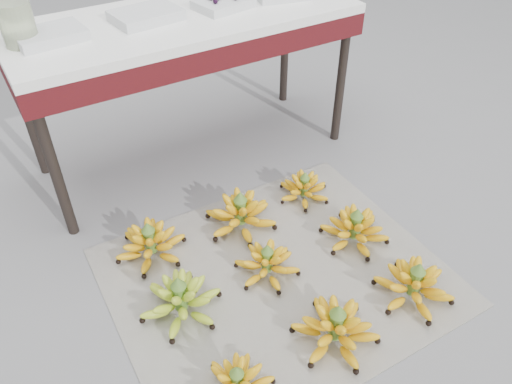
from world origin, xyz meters
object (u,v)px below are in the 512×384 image
bunch_mid_center (267,263)px  tray_right (223,3)px  tray_far_left (50,35)px  newspaper_mat (277,277)px  tray_left (146,15)px  bunch_front_center (336,328)px  bunch_back_center (241,214)px  glass_jar (17,24)px  bunch_mid_right (355,229)px  bunch_back_left (151,244)px  bunch_front_right (414,285)px  bunch_mid_left (181,300)px  bunch_front_left (237,384)px  bunch_back_right (304,189)px  vendor_table (186,33)px

bunch_mid_center → tray_right: 1.16m
tray_far_left → newspaper_mat: bearing=-63.9°
tray_left → bunch_front_center: bearing=-86.6°
bunch_back_center → glass_jar: bearing=121.0°
bunch_mid_right → bunch_back_left: 0.85m
bunch_front_right → bunch_mid_left: size_ratio=1.06×
bunch_mid_center → bunch_mid_right: 0.41m
bunch_front_center → bunch_mid_left: (-0.40, 0.39, -0.00)m
tray_right → bunch_front_left: bearing=-117.7°
bunch_mid_right → tray_far_left: size_ratio=1.13×
bunch_back_center → newspaper_mat: bearing=-106.3°
newspaper_mat → bunch_mid_left: size_ratio=3.60×
newspaper_mat → bunch_back_right: bearing=42.9°
bunch_back_right → tray_far_left: tray_far_left is taller
bunch_front_center → bunch_mid_center: size_ratio=1.00×
bunch_back_right → glass_jar: bearing=156.9°
bunch_front_left → bunch_back_center: size_ratio=0.83×
bunch_back_center → tray_left: bearing=85.8°
bunch_front_left → glass_jar: glass_jar is taller
tray_right → glass_jar: size_ratio=1.68×
bunch_front_center → tray_right: bearing=74.8°
bunch_front_right → glass_jar: (-0.94, 1.30, 0.75)m
vendor_table → glass_jar: size_ratio=9.54×
bunch_front_right → bunch_mid_left: (-0.77, 0.39, 0.00)m
tray_right → bunch_back_right: bearing=-81.1°
bunch_back_left → vendor_table: bearing=67.2°
bunch_front_right → tray_left: tray_left is taller
bunch_mid_right → vendor_table: vendor_table is taller
bunch_mid_center → tray_far_left: bearing=99.4°
bunch_front_left → bunch_front_right: (0.76, -0.00, 0.01)m
bunch_front_left → bunch_back_right: (0.75, 0.69, 0.00)m
bunch_front_right → tray_far_left: 1.68m
tray_far_left → tray_left: tray_left is taller
bunch_front_center → vendor_table: vendor_table is taller
vendor_table → tray_far_left: (-0.56, 0.01, 0.10)m
bunch_front_left → bunch_back_center: bunch_back_center is taller
glass_jar → vendor_table: bearing=-1.7°
bunch_mid_center → bunch_back_right: 0.50m
bunch_mid_right → bunch_back_center: bunch_back_center is taller
bunch_front_left → bunch_back_center: bearing=79.2°
bunch_back_center → tray_left: 0.93m
vendor_table → glass_jar: 0.68m
bunch_front_left → glass_jar: bearing=118.1°
bunch_back_left → bunch_back_right: bearing=15.6°
bunch_back_right → bunch_mid_center: bearing=-132.2°
bunch_back_right → vendor_table: (-0.27, 0.59, 0.60)m
bunch_front_right → bunch_mid_right: (0.01, 0.35, -0.00)m
vendor_table → tray_far_left: bearing=179.4°
bunch_mid_right → bunch_mid_left: bearing=-177.6°
bunch_front_right → glass_jar: size_ratio=2.30×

